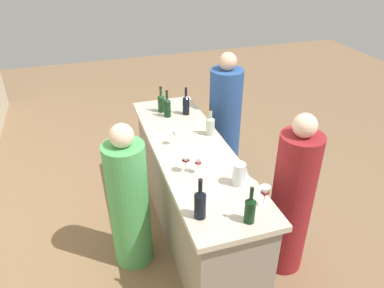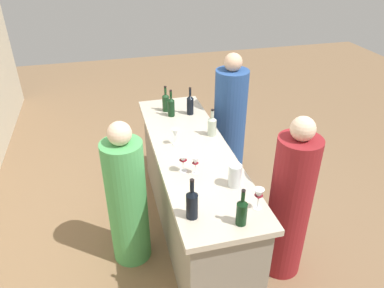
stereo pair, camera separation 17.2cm
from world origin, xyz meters
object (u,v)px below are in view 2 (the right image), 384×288
object	(u,v)px
wine_glass_near_right	(175,134)
person_left_guest	(229,126)
wine_glass_near_center	(195,162)
wine_glass_far_left	(183,160)
person_center_guest	(290,206)
wine_bottle_far_right_olive_green	(166,102)
water_pitcher	(235,176)
wine_bottle_second_left_near_black	(192,203)
wine_bottle_second_right_near_black	(190,104)
wine_bottle_rightmost_dark_green	(171,106)
person_right_guest	(127,200)
wine_bottle_center_clear_pale	(212,125)
wine_bottle_leftmost_dark_green	(242,211)
wine_glass_near_left	(259,195)

from	to	relation	value
wine_glass_near_right	person_left_guest	world-z (taller)	person_left_guest
wine_glass_near_center	wine_glass_far_left	xyz separation A→B (m)	(0.05, 0.09, 0.00)
wine_glass_near_center	person_center_guest	xyz separation A→B (m)	(-0.29, -0.74, -0.37)
wine_bottle_far_right_olive_green	water_pitcher	bearing A→B (deg)	-169.96
wine_bottle_second_left_near_black	wine_bottle_second_right_near_black	size ratio (longest dim) A/B	1.05
water_pitcher	person_left_guest	world-z (taller)	person_left_guest
wine_bottle_rightmost_dark_green	person_right_guest	xyz separation A→B (m)	(-0.90, 0.59, -0.43)
wine_bottle_rightmost_dark_green	wine_glass_far_left	size ratio (longest dim) A/B	1.93
wine_bottle_center_clear_pale	wine_bottle_rightmost_dark_green	size ratio (longest dim) A/B	0.93
wine_bottle_leftmost_dark_green	person_left_guest	xyz separation A→B (m)	(1.79, -0.56, -0.35)
wine_bottle_second_left_near_black	wine_bottle_center_clear_pale	world-z (taller)	wine_bottle_second_left_near_black
wine_glass_near_right	wine_glass_far_left	world-z (taller)	wine_glass_near_right
wine_bottle_second_right_near_black	water_pitcher	xyz separation A→B (m)	(-1.33, -0.02, -0.02)
person_center_guest	wine_glass_near_right	bearing A→B (deg)	-38.34
wine_bottle_far_right_olive_green	wine_glass_far_left	xyz separation A→B (m)	(-1.18, 0.08, -0.00)
wine_glass_near_right	wine_bottle_leftmost_dark_green	bearing A→B (deg)	-169.72
wine_glass_near_right	wine_glass_near_center	bearing A→B (deg)	-173.13
wine_bottle_second_left_near_black	person_right_guest	xyz separation A→B (m)	(0.69, 0.41, -0.44)
wine_bottle_far_right_olive_green	person_right_guest	xyz separation A→B (m)	(-1.04, 0.56, -0.43)
wine_glass_near_center	person_right_guest	bearing A→B (deg)	71.53
wine_bottle_center_clear_pale	person_left_guest	distance (m)	0.76
wine_bottle_far_right_olive_green	wine_glass_near_left	distance (m)	1.79
wine_bottle_second_left_near_black	person_left_guest	xyz separation A→B (m)	(1.64, -0.86, -0.36)
wine_bottle_second_left_near_black	wine_glass_near_center	bearing A→B (deg)	-17.19
wine_bottle_rightmost_dark_green	wine_glass_far_left	distance (m)	1.05
wine_bottle_second_right_near_black	person_center_guest	world-z (taller)	person_center_guest
water_pitcher	person_center_guest	bearing A→B (deg)	-96.28
wine_bottle_rightmost_dark_green	wine_glass_near_right	bearing A→B (deg)	171.92
wine_bottle_second_left_near_black	water_pitcher	xyz separation A→B (m)	(0.27, -0.41, -0.03)
wine_bottle_leftmost_dark_green	wine_glass_near_left	distance (m)	0.21
wine_bottle_center_clear_pale	wine_glass_far_left	size ratio (longest dim) A/B	1.79
wine_bottle_second_left_near_black	wine_bottle_second_right_near_black	bearing A→B (deg)	-13.62
wine_bottle_second_left_near_black	person_right_guest	distance (m)	0.92
wine_bottle_far_right_olive_green	person_right_guest	distance (m)	1.26
wine_bottle_center_clear_pale	wine_bottle_second_right_near_black	xyz separation A→B (m)	(0.51, 0.09, 0.01)
wine_glass_far_left	person_left_guest	distance (m)	1.39
wine_glass_near_center	person_right_guest	size ratio (longest dim) A/B	0.11
wine_bottle_rightmost_dark_green	wine_glass_far_left	world-z (taller)	wine_bottle_rightmost_dark_green
wine_glass_near_left	person_left_guest	xyz separation A→B (m)	(1.67, -0.39, -0.35)
wine_bottle_center_clear_pale	person_left_guest	xyz separation A→B (m)	(0.55, -0.39, -0.34)
wine_bottle_rightmost_dark_green	wine_glass_near_center	bearing A→B (deg)	178.73
wine_bottle_center_clear_pale	wine_bottle_second_right_near_black	size ratio (longest dim) A/B	0.90
wine_glass_near_left	wine_glass_near_center	xyz separation A→B (m)	(0.53, 0.32, -0.01)
wine_bottle_rightmost_dark_green	person_right_guest	distance (m)	1.16
wine_bottle_second_right_near_black	person_left_guest	size ratio (longest dim) A/B	0.19
wine_glass_near_right	wine_glass_far_left	xyz separation A→B (m)	(-0.45, 0.03, 0.00)
wine_bottle_second_left_near_black	wine_glass_far_left	world-z (taller)	wine_bottle_second_left_near_black
person_left_guest	wine_bottle_second_right_near_black	bearing A→B (deg)	27.58
wine_glass_near_left	person_left_guest	bearing A→B (deg)	-13.10
wine_bottle_second_right_near_black	wine_glass_near_left	world-z (taller)	wine_bottle_second_right_near_black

